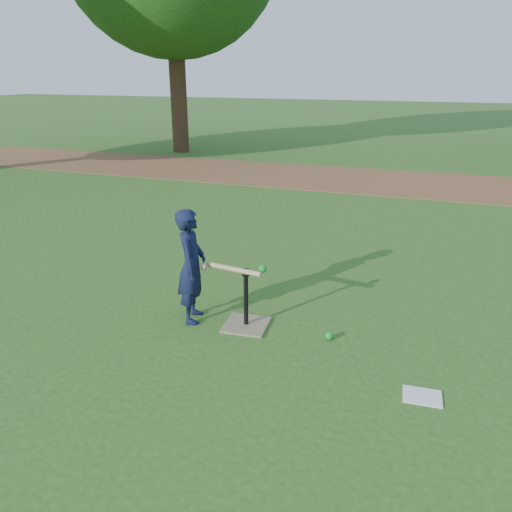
% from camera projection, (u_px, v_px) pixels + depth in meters
% --- Properties ---
extents(ground, '(80.00, 80.00, 0.00)m').
position_uv_depth(ground, '(252.00, 323.00, 5.11)').
color(ground, '#285116').
rests_on(ground, ground).
extents(dirt_strip, '(24.00, 3.00, 0.01)m').
position_uv_depth(dirt_strip, '(360.00, 180.00, 11.73)').
color(dirt_strip, brown).
rests_on(dirt_strip, ground).
extents(child, '(0.40, 0.49, 1.18)m').
position_uv_depth(child, '(192.00, 266.00, 5.00)').
color(child, black).
rests_on(child, ground).
extents(wiffle_ball_ground, '(0.08, 0.08, 0.08)m').
position_uv_depth(wiffle_ball_ground, '(329.00, 336.00, 4.79)').
color(wiffle_ball_ground, '#0D9727').
rests_on(wiffle_ball_ground, ground).
extents(clipboard, '(0.31, 0.25, 0.01)m').
position_uv_depth(clipboard, '(422.00, 396.00, 3.96)').
color(clipboard, silver).
rests_on(clipboard, ground).
extents(batting_tee, '(0.46, 0.46, 0.61)m').
position_uv_depth(batting_tee, '(246.00, 316.00, 5.03)').
color(batting_tee, '#827252').
rests_on(batting_tee, ground).
extents(swing_action, '(0.64, 0.19, 0.08)m').
position_uv_depth(swing_action, '(236.00, 269.00, 4.87)').
color(swing_action, tan).
rests_on(swing_action, ground).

